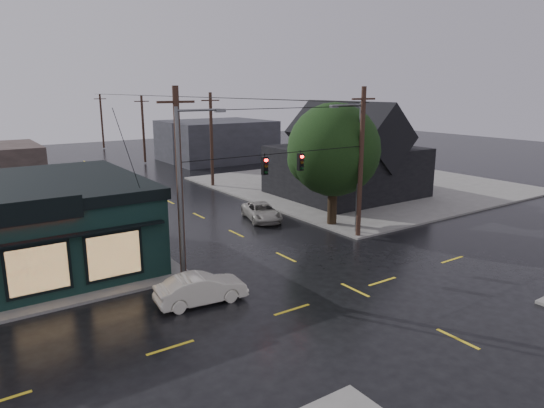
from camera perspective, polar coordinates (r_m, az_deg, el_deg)
ground_plane at (r=25.41m, az=9.73°, el=-9.95°), size 160.00×160.00×0.00m
sidewalk_ne at (r=52.59m, az=10.37°, el=2.32°), size 28.00×28.00×0.15m
ne_building at (r=46.35m, az=8.77°, el=6.41°), size 12.60×11.60×8.75m
corner_tree at (r=35.56m, az=7.29°, el=6.33°), size 6.78×6.78×8.94m
utility_pole_nw at (r=27.05m, az=-10.34°, el=-8.49°), size 2.00×0.32×10.15m
utility_pole_ne at (r=34.06m, az=10.05°, el=-3.86°), size 2.00×0.32×10.15m
utility_pole_far_a at (r=51.13m, az=-6.97°, el=2.04°), size 2.00×0.32×9.65m
utility_pole_far_b at (r=69.27m, az=-14.68°, el=4.68°), size 2.00×0.32×9.15m
utility_pole_far_c at (r=88.21m, az=-19.15°, el=6.17°), size 2.00×0.32×9.15m
span_signal_assembly at (r=28.73m, az=1.29°, el=4.81°), size 13.00×0.48×1.23m
streetlight_nw at (r=26.35m, az=-10.31°, el=-9.11°), size 5.40×0.30×9.15m
streetlight_ne at (r=34.87m, az=9.84°, el=-3.45°), size 5.40×0.30×9.15m
bg_building_east at (r=69.99m, az=-6.58°, el=7.42°), size 14.00×12.00×5.60m
sedan_cream at (r=23.65m, az=-8.34°, el=-9.83°), size 4.48×1.97×1.43m
suv_silver at (r=37.72m, az=-1.23°, el=-0.91°), size 3.40×5.19×1.33m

